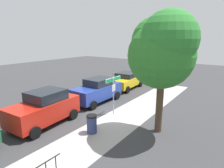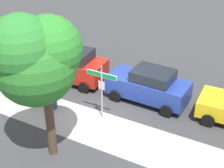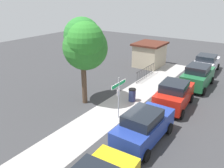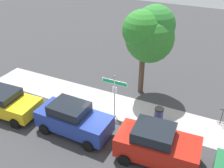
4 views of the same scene
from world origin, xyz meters
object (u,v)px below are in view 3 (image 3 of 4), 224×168
object	(u,v)px
car_blue	(144,126)
car_white	(206,63)
street_sign	(119,91)
shade_tree	(85,43)
utility_shed	(150,54)
car_green	(198,76)
trash_bin	(132,95)
car_red	(174,95)

from	to	relation	value
car_blue	car_white	size ratio (longest dim) A/B	1.03
street_sign	shade_tree	world-z (taller)	shade_tree
shade_tree	car_blue	distance (m)	7.11
street_sign	shade_tree	distance (m)	4.25
car_blue	utility_shed	xyz separation A→B (m)	(13.04, 5.88, 0.39)
shade_tree	car_green	xyz separation A→B (m)	(7.43, -6.10, -3.40)
car_green	utility_shed	xyz separation A→B (m)	(3.44, 6.17, 0.32)
car_white	car_blue	bearing A→B (deg)	179.54
car_green	trash_bin	xyz separation A→B (m)	(-5.56, 3.27, -0.51)
street_sign	utility_shed	bearing A→B (deg)	16.22
car_blue	trash_bin	bearing A→B (deg)	37.54
car_blue	car_green	xyz separation A→B (m)	(9.60, -0.28, 0.07)
street_sign	trash_bin	size ratio (longest dim) A/B	2.85
car_red	car_green	distance (m)	4.81
street_sign	car_blue	distance (m)	2.99
shade_tree	car_green	distance (m)	10.20
shade_tree	car_red	world-z (taller)	shade_tree
street_sign	car_green	bearing A→B (deg)	-18.56
car_red	trash_bin	world-z (taller)	car_red
car_blue	car_red	size ratio (longest dim) A/B	1.03
shade_tree	street_sign	bearing A→B (deg)	-103.73
car_green	car_white	size ratio (longest dim) A/B	1.05
shade_tree	utility_shed	distance (m)	11.30
car_blue	utility_shed	bearing A→B (deg)	25.38
trash_bin	car_blue	bearing A→B (deg)	-143.56
street_sign	car_blue	bearing A→B (deg)	-118.61
utility_shed	trash_bin	distance (m)	9.49
car_red	utility_shed	distance (m)	10.09
shade_tree	trash_bin	world-z (taller)	shade_tree
street_sign	car_white	world-z (taller)	street_sign
shade_tree	car_red	size ratio (longest dim) A/B	1.48
trash_bin	street_sign	bearing A→B (deg)	-169.48
car_white	utility_shed	bearing A→B (deg)	102.31
car_red	car_green	bearing A→B (deg)	-8.03
street_sign	car_red	distance (m)	4.31
trash_bin	utility_shed	bearing A→B (deg)	17.86
car_green	trash_bin	size ratio (longest dim) A/B	4.44
car_red	utility_shed	bearing A→B (deg)	31.36
street_sign	car_white	size ratio (longest dim) A/B	0.67
car_white	street_sign	bearing A→B (deg)	168.79
street_sign	utility_shed	xyz separation A→B (m)	(11.68, 3.40, -0.58)
car_green	utility_shed	world-z (taller)	utility_shed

